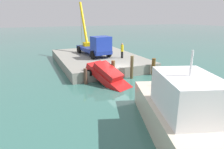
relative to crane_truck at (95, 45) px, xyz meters
The scene contains 9 objects.
ground 7.11m from the crane_truck, ahead, with size 200.00×200.00×0.00m, color #386B60.
dock 1.92m from the crane_truck, 109.49° to the left, with size 13.82×9.80×1.07m, color gray.
crane_truck is the anchor object (origin of this frame).
dock_worker 3.66m from the crane_truck, 44.13° to the left, with size 0.34×0.34×1.85m.
salvaged_car 8.11m from the crane_truck, 10.74° to the right, with size 4.80×3.35×2.69m.
piling_near 8.00m from the crane_truck, 25.99° to the right, with size 0.32×0.32×1.48m, color brown.
piling_mid 7.41m from the crane_truck, ahead, with size 0.35×0.35×2.01m, color brown.
piling_far 7.48m from the crane_truck, 10.02° to the left, with size 0.32×0.32×2.31m, color brown.
piling_end 8.30m from the crane_truck, 29.34° to the left, with size 0.39×0.39×1.78m, color brown.
Camera 1 is at (16.78, -8.33, 6.09)m, focal length 31.00 mm.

